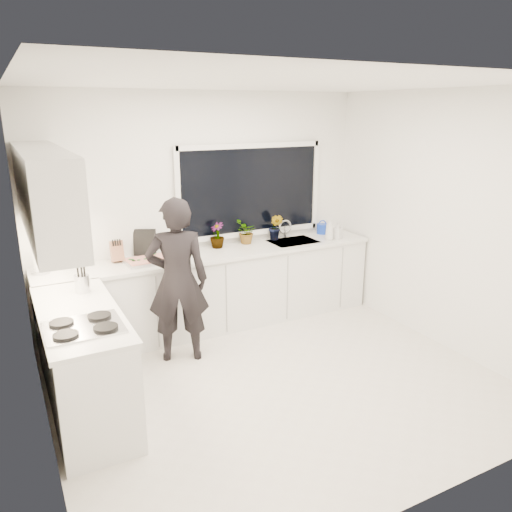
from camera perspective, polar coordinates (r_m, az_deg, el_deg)
floor at (r=4.90m, az=2.46°, el=-14.29°), size 4.00×3.50×0.02m
wall_back at (r=5.91m, az=-5.97°, el=5.20°), size 4.00×0.02×2.70m
wall_left at (r=3.81m, az=-24.45°, el=-2.56°), size 0.02×3.50×2.70m
wall_right at (r=5.63m, az=20.69°, el=3.65°), size 0.02×3.50×2.70m
ceiling at (r=4.22m, az=2.94°, el=19.35°), size 4.00×3.50×0.02m
window at (r=6.09m, az=-0.61°, el=7.53°), size 1.80×0.02×1.00m
base_cabinets_back at (r=5.89m, az=-4.58°, el=-4.04°), size 3.92×0.58×0.88m
base_cabinets_left at (r=4.51m, az=-19.00°, el=-11.65°), size 0.58×1.60×0.88m
countertop_back at (r=5.73m, az=-4.64°, el=0.24°), size 3.94×0.62×0.04m
countertop_left at (r=4.32m, az=-19.57°, el=-6.24°), size 0.62×1.60×0.04m
upper_cabinets at (r=4.40m, az=-23.01°, el=6.71°), size 0.34×2.10×0.70m
sink at (r=6.22m, az=4.26°, el=1.26°), size 0.58×0.42×0.14m
faucet at (r=6.34m, az=3.34°, el=3.07°), size 0.03×0.03×0.22m
stovetop at (r=3.98m, az=-19.13°, el=-7.60°), size 0.56×0.48×0.03m
person at (r=5.05m, az=-8.96°, el=-2.81°), size 0.71×0.58×1.69m
pizza_tray at (r=5.46m, az=-12.28°, el=-0.55°), size 0.50×0.38×0.03m
pizza at (r=5.45m, az=-12.29°, el=-0.37°), size 0.45×0.34×0.01m
watering_can at (r=6.61m, az=7.56°, el=3.11°), size 0.14×0.14×0.13m
paper_towel_roll at (r=5.39m, az=-23.55°, el=-0.51°), size 0.14×0.14×0.26m
knife_block at (r=5.53m, az=-15.61°, el=0.47°), size 0.13×0.10×0.22m
utensil_crock at (r=4.71m, az=-19.26°, el=-3.00°), size 0.16×0.16×0.16m
picture_frame_large at (r=5.55m, az=-20.08°, el=0.45°), size 0.22×0.05×0.28m
picture_frame_small at (r=5.68m, az=-12.60°, el=1.53°), size 0.24×0.12×0.30m
herb_plants at (r=6.03m, az=-1.09°, el=2.81°), size 1.01×0.35×0.33m
soap_bottles at (r=6.32m, az=8.76°, el=2.98°), size 0.26×0.14×0.27m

